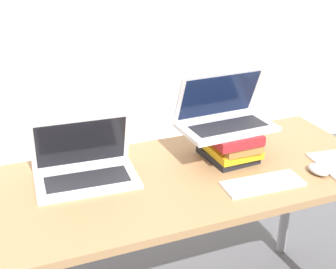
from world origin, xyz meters
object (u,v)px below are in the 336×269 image
at_px(laptop_left, 85,167).
at_px(laptop_on_books, 224,116).
at_px(book_stack, 230,143).
at_px(mouse, 318,170).
at_px(wireless_keyboard, 263,184).

bearing_deg(laptop_left, laptop_on_books, -2.73).
height_order(book_stack, mouse, book_stack).
height_order(laptop_left, laptop_on_books, laptop_on_books).
bearing_deg(laptop_left, wireless_keyboard, -26.36).
relative_size(laptop_on_books, mouse, 3.92).
relative_size(laptop_left, wireless_keyboard, 1.26).
height_order(wireless_keyboard, mouse, mouse).
bearing_deg(mouse, wireless_keyboard, 179.62).
bearing_deg(laptop_on_books, mouse, -44.36).
xyz_separation_m(laptop_left, book_stack, (0.59, -0.06, 0.02)).
relative_size(laptop_left, laptop_on_books, 1.02).
xyz_separation_m(laptop_on_books, mouse, (0.28, -0.27, -0.16)).
relative_size(book_stack, laptop_on_books, 0.67).
bearing_deg(book_stack, mouse, -42.92).
relative_size(laptop_on_books, wireless_keyboard, 1.23).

